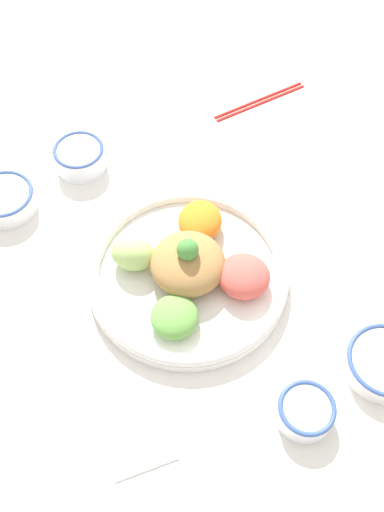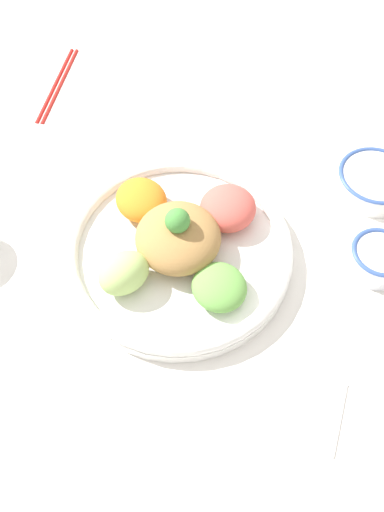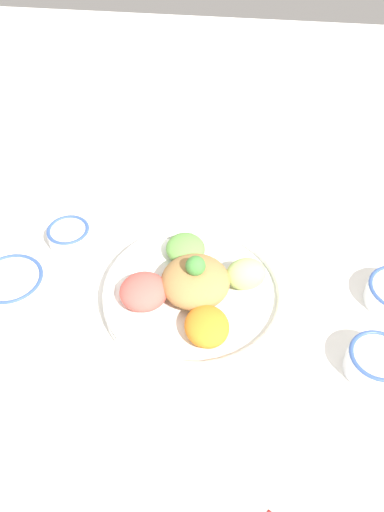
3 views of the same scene
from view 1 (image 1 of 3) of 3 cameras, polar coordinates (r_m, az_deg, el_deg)
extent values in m
plane|color=white|center=(0.98, -3.26, -2.93)|extent=(2.40, 2.40, 0.00)
cylinder|color=white|center=(0.98, -0.39, -1.96)|extent=(0.33, 0.33, 0.02)
torus|color=white|center=(0.97, -0.39, -1.51)|extent=(0.33, 0.33, 0.02)
ellipsoid|color=#6BAD4C|center=(0.91, -1.68, -5.81)|extent=(0.09, 0.10, 0.04)
ellipsoid|color=#E55B51|center=(0.94, 4.96, -1.94)|extent=(0.10, 0.10, 0.05)
ellipsoid|color=orange|center=(1.00, 0.77, 3.36)|extent=(0.09, 0.10, 0.05)
ellipsoid|color=#B7DB7A|center=(0.96, -5.66, 0.24)|extent=(0.09, 0.08, 0.06)
ellipsoid|color=#AD7F47|center=(0.95, -0.40, -0.72)|extent=(0.12, 0.12, 0.06)
sphere|color=#478E3D|center=(0.91, -0.42, 0.62)|extent=(0.03, 0.03, 0.03)
cylinder|color=white|center=(1.14, -10.60, 9.18)|extent=(0.09, 0.09, 0.04)
torus|color=#38569E|center=(1.12, -10.77, 9.88)|extent=(0.09, 0.09, 0.01)
cylinder|color=maroon|center=(1.12, -10.75, 9.79)|extent=(0.08, 0.08, 0.00)
cylinder|color=white|center=(0.95, 17.82, -9.76)|extent=(0.12, 0.12, 0.03)
cylinder|color=white|center=(1.11, -17.25, 5.15)|extent=(0.11, 0.11, 0.04)
torus|color=#38569E|center=(1.09, -17.49, 5.72)|extent=(0.11, 0.11, 0.01)
cylinder|color=#DBB251|center=(1.10, -17.45, 5.63)|extent=(0.09, 0.09, 0.00)
cylinder|color=white|center=(0.89, 10.72, -14.39)|extent=(0.08, 0.08, 0.04)
torus|color=#38569E|center=(0.88, 10.91, -14.03)|extent=(0.08, 0.08, 0.01)
cylinder|color=#5B3319|center=(0.88, 10.88, -14.08)|extent=(0.07, 0.07, 0.00)
cylinder|color=red|center=(1.26, 6.35, 14.62)|extent=(0.11, 0.18, 0.01)
cylinder|color=red|center=(1.25, 6.60, 14.34)|extent=(0.11, 0.18, 0.01)
cube|color=white|center=(0.88, -4.41, -19.33)|extent=(0.07, 0.08, 0.01)
ellipsoid|color=white|center=(0.88, -0.13, -17.96)|extent=(0.06, 0.06, 0.01)
camera|label=2|loc=(0.44, -42.14, 10.64)|focal=35.00mm
camera|label=3|loc=(1.03, 18.94, 47.91)|focal=35.00mm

